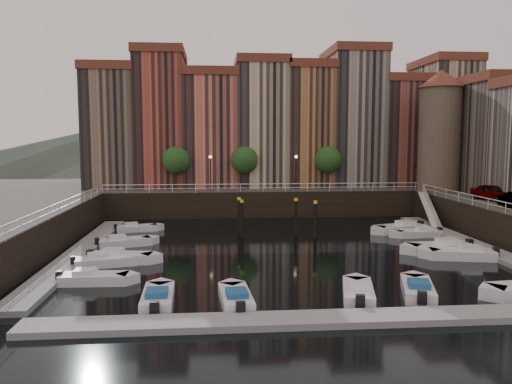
{
  "coord_description": "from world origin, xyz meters",
  "views": [
    {
      "loc": [
        -5.55,
        -40.55,
        9.1
      ],
      "look_at": [
        -1.82,
        4.0,
        4.31
      ],
      "focal_mm": 35.0,
      "sensor_mm": 36.0,
      "label": 1
    }
  ],
  "objects": [
    {
      "name": "dock_left",
      "position": [
        -16.2,
        -1.0,
        0.17
      ],
      "size": [
        2.0,
        28.0,
        0.35
      ],
      "primitive_type": "cube",
      "color": "gray",
      "rests_on": "ground"
    },
    {
      "name": "promenade_trees",
      "position": [
        -1.33,
        18.2,
        6.58
      ],
      "size": [
        21.2,
        3.2,
        5.2
      ],
      "color": "black",
      "rests_on": "quay_far"
    },
    {
      "name": "boat_left_3",
      "position": [
        -13.34,
        1.9,
        0.35
      ],
      "size": [
        4.67,
        2.96,
        1.05
      ],
      "rotation": [
        0.0,
        0.0,
        0.33
      ],
      "color": "white",
      "rests_on": "ground"
    },
    {
      "name": "dock_right",
      "position": [
        16.2,
        -1.0,
        0.17
      ],
      "size": [
        2.0,
        28.0,
        0.35
      ],
      "primitive_type": "cube",
      "color": "gray",
      "rests_on": "ground"
    },
    {
      "name": "mooring_pilings",
      "position": [
        -0.13,
        5.44,
        1.65
      ],
      "size": [
        7.16,
        3.54,
        3.78
      ],
      "color": "black",
      "rests_on": "ground"
    },
    {
      "name": "gangway",
      "position": [
        17.1,
        10.0,
        1.92
      ],
      "size": [
        2.78,
        8.32,
        3.73
      ],
      "color": "white",
      "rests_on": "ground"
    },
    {
      "name": "railings",
      "position": [
        0.0,
        4.88,
        3.79
      ],
      "size": [
        36.08,
        34.04,
        0.52
      ],
      "color": "white",
      "rests_on": "ground"
    },
    {
      "name": "boat_left_4",
      "position": [
        -13.34,
        8.79,
        0.32
      ],
      "size": [
        4.24,
        2.35,
        0.95
      ],
      "rotation": [
        0.0,
        0.0,
        0.23
      ],
      "color": "white",
      "rests_on": "ground"
    },
    {
      "name": "boat_near_0",
      "position": [
        -8.73,
        -13.53,
        0.35
      ],
      "size": [
        1.83,
        4.62,
        1.05
      ],
      "rotation": [
        0.0,
        0.0,
        1.61
      ],
      "color": "white",
      "rests_on": "ground"
    },
    {
      "name": "dock_near",
      "position": [
        0.0,
        -17.0,
        0.17
      ],
      "size": [
        30.0,
        2.0,
        0.35
      ],
      "primitive_type": "cube",
      "color": "gray",
      "rests_on": "ground"
    },
    {
      "name": "corner_tower",
      "position": [
        20.0,
        14.5,
        10.19
      ],
      "size": [
        5.2,
        5.2,
        13.8
      ],
      "color": "#6B5B4C",
      "rests_on": "quay_right"
    },
    {
      "name": "car_a",
      "position": [
        21.45,
        5.61,
        3.78
      ],
      "size": [
        2.86,
        4.89,
        1.56
      ],
      "primitive_type": "imported",
      "rotation": [
        0.0,
        0.0,
        0.23
      ],
      "color": "gray",
      "rests_on": "quay_right"
    },
    {
      "name": "far_terrace",
      "position": [
        3.31,
        23.5,
        10.95
      ],
      "size": [
        48.7,
        10.3,
        17.5
      ],
      "color": "#7E6650",
      "rests_on": "quay_far"
    },
    {
      "name": "boat_left_0",
      "position": [
        -13.26,
        -9.17,
        0.34
      ],
      "size": [
        4.43,
        1.73,
        1.01
      ],
      "rotation": [
        0.0,
        0.0,
        -0.03
      ],
      "color": "white",
      "rests_on": "ground"
    },
    {
      "name": "boat_near_2",
      "position": [
        2.58,
        -13.42,
        0.36
      ],
      "size": [
        2.65,
        4.74,
        1.06
      ],
      "rotation": [
        0.0,
        0.0,
        1.33
      ],
      "color": "white",
      "rests_on": "ground"
    },
    {
      "name": "boat_near_3",
      "position": [
        6.22,
        -13.16,
        0.36
      ],
      "size": [
        2.91,
        4.77,
        1.07
      ],
      "rotation": [
        0.0,
        0.0,
        1.27
      ],
      "color": "white",
      "rests_on": "ground"
    },
    {
      "name": "street_lamps",
      "position": [
        -1.0,
        17.2,
        5.9
      ],
      "size": [
        10.36,
        0.36,
        4.18
      ],
      "color": "black",
      "rests_on": "quay_far"
    },
    {
      "name": "boat_right_2",
      "position": [
        12.55,
        -2.66,
        0.41
      ],
      "size": [
        5.34,
        2.3,
        1.21
      ],
      "rotation": [
        0.0,
        0.0,
        3.22
      ],
      "color": "white",
      "rests_on": "ground"
    },
    {
      "name": "ground",
      "position": [
        0.0,
        0.0,
        0.0
      ],
      "size": [
        200.0,
        200.0,
        0.0
      ],
      "primitive_type": "plane",
      "color": "black",
      "rests_on": "ground"
    },
    {
      "name": "mountains",
      "position": [
        1.72,
        110.0,
        7.92
      ],
      "size": [
        145.0,
        100.0,
        18.0
      ],
      "color": "#2D382D",
      "rests_on": "ground"
    },
    {
      "name": "boat_near_1",
      "position": [
        -4.43,
        -13.9,
        0.35
      ],
      "size": [
        1.93,
        4.55,
        1.03
      ],
      "rotation": [
        0.0,
        0.0,
        1.64
      ],
      "color": "white",
      "rests_on": "ground"
    },
    {
      "name": "quay_far",
      "position": [
        0.0,
        26.0,
        1.5
      ],
      "size": [
        80.0,
        20.0,
        3.0
      ],
      "primitive_type": "cube",
      "color": "black",
      "rests_on": "ground"
    },
    {
      "name": "boat_left_1",
      "position": [
        -13.48,
        -4.73,
        0.35
      ],
      "size": [
        4.67,
        2.65,
        1.04
      ],
      "rotation": [
        0.0,
        0.0,
        0.25
      ],
      "color": "white",
      "rests_on": "ground"
    },
    {
      "name": "boat_right_3",
      "position": [
        13.42,
        3.77,
        0.34
      ],
      "size": [
        4.42,
        1.8,
        1.01
      ],
      "rotation": [
        0.0,
        0.0,
        3.19
      ],
      "color": "white",
      "rests_on": "ground"
    },
    {
      "name": "boat_right_1",
      "position": [
        13.25,
        -4.9,
        0.39
      ],
      "size": [
        5.13,
        2.73,
        1.15
      ],
      "rotation": [
        0.0,
        0.0,
        2.94
      ],
      "color": "white",
      "rests_on": "ground"
    },
    {
      "name": "boat_left_2",
      "position": [
        -12.59,
        -3.73,
        0.37
      ],
      "size": [
        4.9,
        2.32,
        1.1
      ],
      "rotation": [
        0.0,
        0.0,
        -0.13
      ],
      "color": "white",
      "rests_on": "ground"
    },
    {
      "name": "boat_right_4",
      "position": [
        12.54,
        6.1,
        0.4
      ],
      "size": [
        5.28,
        3.2,
        1.18
      ],
      "rotation": [
        0.0,
        0.0,
        3.44
      ],
      "color": "white",
      "rests_on": "ground"
    }
  ]
}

